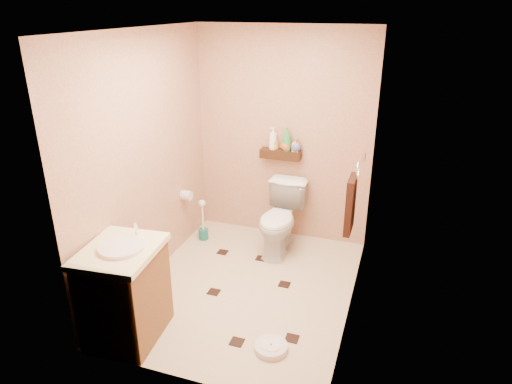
% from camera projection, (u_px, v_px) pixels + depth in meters
% --- Properties ---
extents(ground, '(2.50, 2.50, 0.00)m').
position_uv_depth(ground, '(246.00, 288.00, 4.48)').
color(ground, beige).
rests_on(ground, ground).
extents(wall_back, '(2.00, 0.04, 2.40)m').
position_uv_depth(wall_back, '(283.00, 137.00, 5.12)').
color(wall_back, tan).
rests_on(wall_back, ground).
extents(wall_front, '(2.00, 0.04, 2.40)m').
position_uv_depth(wall_front, '(179.00, 237.00, 2.93)').
color(wall_front, tan).
rests_on(wall_front, ground).
extents(wall_left, '(0.04, 2.50, 2.40)m').
position_uv_depth(wall_left, '(146.00, 162.00, 4.32)').
color(wall_left, tan).
rests_on(wall_left, ground).
extents(wall_right, '(0.04, 2.50, 2.40)m').
position_uv_depth(wall_right, '(360.00, 187.00, 3.73)').
color(wall_right, tan).
rests_on(wall_right, ground).
extents(ceiling, '(2.00, 2.50, 0.02)m').
position_uv_depth(ceiling, '(244.00, 29.00, 3.56)').
color(ceiling, white).
rests_on(ceiling, wall_back).
extents(wall_shelf, '(0.46, 0.14, 0.10)m').
position_uv_depth(wall_shelf, '(281.00, 154.00, 5.11)').
color(wall_shelf, '#35210E').
rests_on(wall_shelf, wall_back).
extents(floor_accents, '(1.20, 1.44, 0.01)m').
position_uv_depth(floor_accents, '(251.00, 290.00, 4.43)').
color(floor_accents, black).
rests_on(floor_accents, ground).
extents(toilet, '(0.44, 0.76, 0.76)m').
position_uv_depth(toilet, '(280.00, 219.00, 5.03)').
color(toilet, white).
rests_on(toilet, ground).
extents(vanity, '(0.61, 0.72, 0.96)m').
position_uv_depth(vanity, '(125.00, 292.00, 3.69)').
color(vanity, brown).
rests_on(vanity, ground).
extents(bathroom_scale, '(0.27, 0.27, 0.05)m').
position_uv_depth(bathroom_scale, '(271.00, 347.00, 3.67)').
color(bathroom_scale, silver).
rests_on(bathroom_scale, ground).
extents(toilet_brush, '(0.12, 0.12, 0.50)m').
position_uv_depth(toilet_brush, '(203.00, 225.00, 5.34)').
color(toilet_brush, '#18625D').
rests_on(toilet_brush, ground).
extents(towel_ring, '(0.12, 0.30, 0.76)m').
position_uv_depth(towel_ring, '(351.00, 202.00, 4.07)').
color(towel_ring, silver).
rests_on(towel_ring, wall_right).
extents(toilet_paper, '(0.12, 0.11, 0.12)m').
position_uv_depth(toilet_paper, '(186.00, 195.00, 5.10)').
color(toilet_paper, silver).
rests_on(toilet_paper, wall_left).
extents(bottle_a, '(0.13, 0.13, 0.25)m').
position_uv_depth(bottle_a, '(273.00, 138.00, 5.07)').
color(bottle_a, white).
rests_on(bottle_a, wall_shelf).
extents(bottle_b, '(0.09, 0.09, 0.15)m').
position_uv_depth(bottle_b, '(274.00, 143.00, 5.09)').
color(bottle_b, gold).
rests_on(bottle_b, wall_shelf).
extents(bottle_c, '(0.16, 0.16, 0.15)m').
position_uv_depth(bottle_c, '(286.00, 144.00, 5.05)').
color(bottle_c, '#C75317').
rests_on(bottle_c, wall_shelf).
extents(bottle_d, '(0.14, 0.14, 0.27)m').
position_uv_depth(bottle_d, '(287.00, 139.00, 5.02)').
color(bottle_d, '#31934C').
rests_on(bottle_d, wall_shelf).
extents(bottle_e, '(0.07, 0.07, 0.16)m').
position_uv_depth(bottle_e, '(296.00, 145.00, 5.02)').
color(bottle_e, gold).
rests_on(bottle_e, wall_shelf).
extents(bottle_f, '(0.15, 0.15, 0.14)m').
position_uv_depth(bottle_f, '(296.00, 145.00, 5.02)').
color(bottle_f, '#4752B1').
rests_on(bottle_f, wall_shelf).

